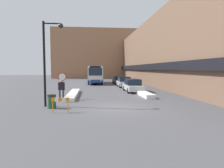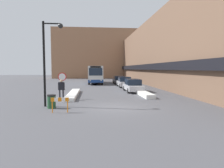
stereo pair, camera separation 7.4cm
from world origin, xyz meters
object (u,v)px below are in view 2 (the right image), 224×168
at_px(construction_barricade, 60,102).
at_px(stop_sign, 62,80).
at_px(trash_bin, 52,101).
at_px(street_lamp, 48,54).
at_px(parked_car_front, 133,85).
at_px(city_bus, 95,74).
at_px(parked_car_middle, 124,82).
at_px(parked_car_back, 119,80).
at_px(pedestrian, 61,88).

bearing_deg(construction_barricade, stop_sign, 96.76).
bearing_deg(trash_bin, street_lamp, 112.37).
relative_size(parked_car_front, trash_bin, 5.07).
xyz_separation_m(city_bus, parked_car_front, (4.28, -14.40, -1.01)).
xyz_separation_m(parked_car_middle, street_lamp, (-7.99, -15.03, 3.04)).
bearing_deg(parked_car_middle, parked_car_back, 90.00).
xyz_separation_m(city_bus, trash_bin, (-3.40, -23.77, -1.28)).
xyz_separation_m(parked_car_front, parked_car_middle, (0.00, 6.41, 0.01)).
bearing_deg(construction_barricade, trash_bin, 118.57).
height_order(parked_car_front, stop_sign, stop_sign).
bearing_deg(parked_car_front, pedestrian, -142.46).
bearing_deg(parked_car_middle, trash_bin, -115.95).
height_order(city_bus, parked_car_front, city_bus).
bearing_deg(parked_car_middle, pedestrian, -121.70).
bearing_deg(street_lamp, construction_barricade, -63.45).
distance_m(street_lamp, pedestrian, 3.94).
height_order(parked_car_front, street_lamp, street_lamp).
bearing_deg(pedestrian, parked_car_front, 48.50).
height_order(stop_sign, construction_barricade, stop_sign).
bearing_deg(pedestrian, city_bus, 91.79).
bearing_deg(trash_bin, city_bus, 81.85).
xyz_separation_m(street_lamp, trash_bin, (0.31, -0.75, -3.32)).
bearing_deg(street_lamp, stop_sign, 83.54).
bearing_deg(pedestrian, construction_barricade, -71.62).
relative_size(parked_car_middle, parked_car_back, 0.99).
bearing_deg(parked_car_front, stop_sign, -146.87).
xyz_separation_m(parked_car_front, trash_bin, (-7.68, -9.37, -0.27)).
bearing_deg(street_lamp, parked_car_back, 69.59).
bearing_deg(city_bus, pedestrian, -99.17).
bearing_deg(pedestrian, trash_bin, -81.39).
bearing_deg(parked_car_back, parked_car_front, -90.00).
bearing_deg(construction_barricade, pedestrian, 97.42).
xyz_separation_m(parked_car_middle, pedestrian, (-7.53, -12.20, 0.34)).
relative_size(parked_car_back, stop_sign, 1.91).
xyz_separation_m(city_bus, construction_barricade, (-2.60, -25.25, -1.09)).
xyz_separation_m(street_lamp, pedestrian, (0.46, 2.83, -2.70)).
relative_size(stop_sign, street_lamp, 0.39).
bearing_deg(stop_sign, parked_car_middle, 56.29).
distance_m(parked_car_back, stop_sign, 19.37).
distance_m(trash_bin, construction_barricade, 1.70).
distance_m(stop_sign, trash_bin, 4.60).
relative_size(street_lamp, construction_barricade, 5.54).
distance_m(city_bus, parked_car_front, 15.05).
height_order(parked_car_back, street_lamp, street_lamp).
bearing_deg(street_lamp, parked_car_front, 47.17).
distance_m(parked_car_back, street_lamp, 23.12).
distance_m(parked_car_back, construction_barricade, 24.68).
xyz_separation_m(parked_car_front, parked_car_back, (0.00, 12.85, -0.02)).
height_order(parked_car_front, parked_car_middle, parked_car_middle).
distance_m(parked_car_middle, street_lamp, 17.29).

